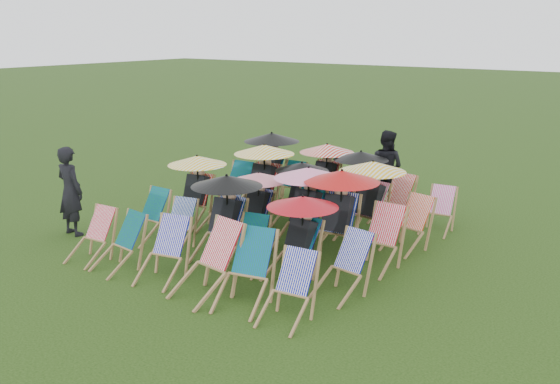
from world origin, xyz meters
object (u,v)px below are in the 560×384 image
Objects in this scene: deckchair_29 at (438,211)px; deckchair_5 at (288,289)px; deckchair_0 at (91,236)px; person_rear at (386,167)px; person_left at (70,191)px.

deckchair_5 is at bearing -97.49° from deckchair_29.
deckchair_0 is 0.95× the size of deckchair_5.
deckchair_0 is 6.28m from person_rear.
deckchair_29 is at bearing 82.50° from deckchair_5.
person_rear is (3.72, 5.15, -0.02)m from person_left.
deckchair_0 is 0.51× the size of person_left.
person_left reaches higher than deckchair_29.
deckchair_5 reaches higher than deckchair_0.
deckchair_5 is 0.55× the size of person_rear.
deckchair_5 is at bearing -2.43° from deckchair_0.
person_rear is at bearing 64.65° from deckchair_0.
deckchair_29 is 0.50× the size of person_left.
deckchair_0 is at bearing 175.51° from deckchair_5.
person_rear is (2.37, 5.80, 0.38)m from deckchair_0.
person_rear is (-1.64, 1.16, 0.39)m from deckchair_29.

